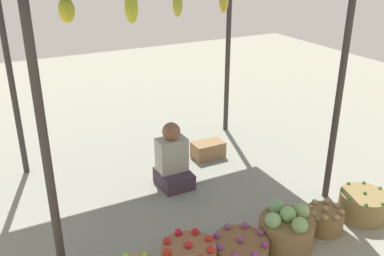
{
  "coord_description": "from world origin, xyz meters",
  "views": [
    {
      "loc": [
        -1.82,
        -4.11,
        2.64
      ],
      "look_at": [
        0.0,
        -0.61,
        0.95
      ],
      "focal_mm": 40.38,
      "sensor_mm": 36.0,
      "label": 1
    }
  ],
  "objects": [
    {
      "name": "wooden_crate_near_vendor",
      "position": [
        0.76,
        0.39,
        0.11
      ],
      "size": [
        0.42,
        0.26,
        0.21
      ],
      "primitive_type": "cube",
      "color": "#936F47",
      "rests_on": "ground"
    },
    {
      "name": "basket_green_chilies",
      "position": [
        1.52,
        -1.55,
        0.14
      ],
      "size": [
        0.49,
        0.49,
        0.3
      ],
      "color": "olive",
      "rests_on": "ground"
    },
    {
      "name": "ground_plane",
      "position": [
        0.0,
        0.0,
        0.0
      ],
      "size": [
        14.0,
        14.0,
        0.0
      ],
      "primitive_type": "plane",
      "color": "gray"
    },
    {
      "name": "basket_potatoes",
      "position": [
        1.0,
        -1.54,
        0.11
      ],
      "size": [
        0.38,
        0.38,
        0.26
      ],
      "color": "olive",
      "rests_on": "ground"
    },
    {
      "name": "vendor_person",
      "position": [
        0.04,
        -0.04,
        0.3
      ],
      "size": [
        0.36,
        0.44,
        0.78
      ],
      "color": "#403140",
      "rests_on": "ground"
    },
    {
      "name": "basket_purple_onions",
      "position": [
        -0.02,
        -1.57,
        0.12
      ],
      "size": [
        0.51,
        0.51,
        0.29
      ],
      "color": "brown",
      "rests_on": "ground"
    },
    {
      "name": "basket_cabbages",
      "position": [
        0.5,
        -1.56,
        0.18
      ],
      "size": [
        0.51,
        0.51,
        0.42
      ],
      "color": "brown",
      "rests_on": "ground"
    }
  ]
}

